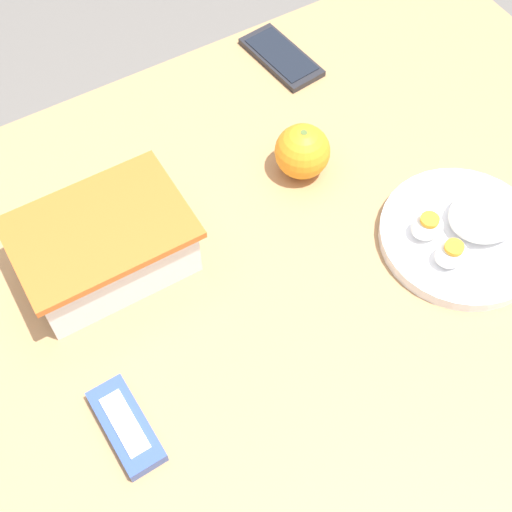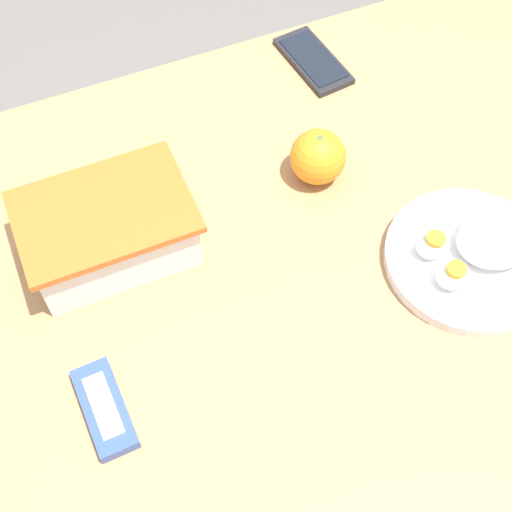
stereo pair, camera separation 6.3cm
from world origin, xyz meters
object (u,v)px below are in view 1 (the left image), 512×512
at_px(food_container, 105,249).
at_px(rice_plate, 466,231).
at_px(candy_bar, 126,426).
at_px(cell_phone, 281,57).
at_px(orange_fruit, 302,152).

bearing_deg(food_container, rice_plate, -25.48).
distance_m(food_container, candy_bar, 0.23).
xyz_separation_m(candy_bar, cell_phone, (0.47, 0.43, -0.00)).
bearing_deg(candy_bar, food_container, 70.53).
bearing_deg(cell_phone, food_container, -151.37).
bearing_deg(orange_fruit, candy_bar, -149.59).
xyz_separation_m(food_container, cell_phone, (0.40, 0.22, -0.03)).
bearing_deg(rice_plate, food_container, 154.52).
height_order(rice_plate, cell_phone, rice_plate).
relative_size(orange_fruit, cell_phone, 0.52).
xyz_separation_m(orange_fruit, rice_plate, (0.12, -0.21, -0.02)).
height_order(food_container, rice_plate, food_container).
relative_size(food_container, cell_phone, 1.45).
bearing_deg(cell_phone, orange_fruit, -114.56).
xyz_separation_m(orange_fruit, candy_bar, (-0.38, -0.22, -0.03)).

